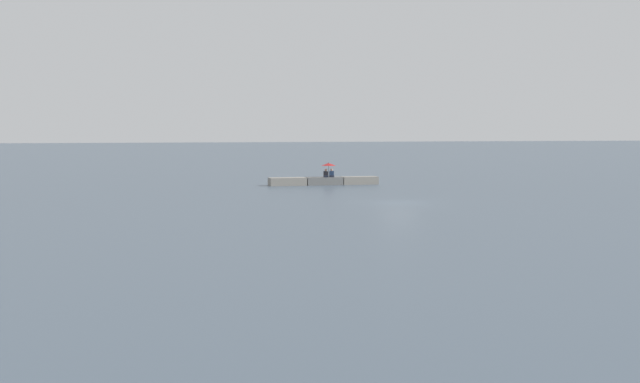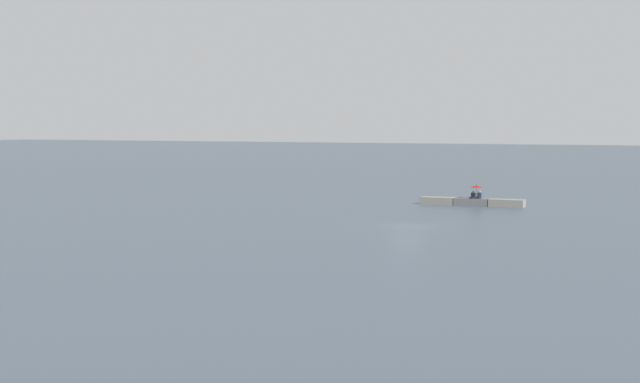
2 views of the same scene
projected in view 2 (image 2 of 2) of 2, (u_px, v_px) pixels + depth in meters
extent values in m
plane|color=#475666|center=(407.00, 226.00, 71.64)|extent=(500.00, 500.00, 0.00)
cube|color=gray|center=(507.00, 203.00, 87.78)|extent=(3.18, 1.40, 0.69)
cube|color=slate|center=(472.00, 202.00, 89.07)|extent=(3.18, 1.40, 0.69)
cube|color=gray|center=(438.00, 201.00, 90.36)|extent=(3.18, 1.40, 0.69)
cube|color=#1E2333|center=(478.00, 198.00, 88.50)|extent=(0.44, 0.48, 0.16)
cube|color=navy|center=(480.00, 196.00, 88.72)|extent=(0.44, 0.30, 0.52)
sphere|color=tan|center=(480.00, 192.00, 88.69)|extent=(0.22, 0.22, 0.22)
cube|color=#1E2333|center=(472.00, 198.00, 88.63)|extent=(0.44, 0.48, 0.16)
cube|color=#232328|center=(473.00, 196.00, 88.84)|extent=(0.44, 0.30, 0.52)
sphere|color=tan|center=(473.00, 192.00, 88.82)|extent=(0.22, 0.22, 0.22)
cylinder|color=black|center=(477.00, 193.00, 88.79)|extent=(0.02, 0.02, 1.05)
cone|color=#B21E1E|center=(477.00, 186.00, 88.75)|extent=(1.27, 1.27, 0.22)
sphere|color=black|center=(477.00, 185.00, 88.74)|extent=(0.05, 0.05, 0.05)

